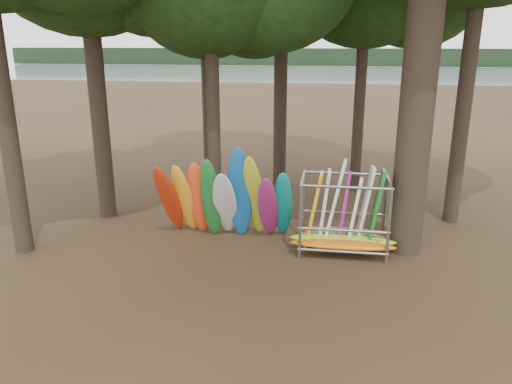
# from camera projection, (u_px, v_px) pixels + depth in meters

# --- Properties ---
(ground) EXTENTS (120.00, 120.00, 0.00)m
(ground) POSITION_uv_depth(u_px,v_px,m) (264.00, 252.00, 14.83)
(ground) COLOR #47331E
(ground) RESTS_ON ground
(lake) EXTENTS (160.00, 160.00, 0.00)m
(lake) POSITION_uv_depth(u_px,v_px,m) (321.00, 83.00, 71.52)
(lake) COLOR gray
(lake) RESTS_ON ground
(far_shore) EXTENTS (160.00, 4.00, 4.00)m
(far_shore) POSITION_uv_depth(u_px,v_px,m) (327.00, 57.00, 118.18)
(far_shore) COLOR black
(far_shore) RESTS_ON ground
(kayak_row) EXTENTS (4.30, 2.08, 3.21)m
(kayak_row) POSITION_uv_depth(u_px,v_px,m) (225.00, 200.00, 15.39)
(kayak_row) COLOR #B4270C
(kayak_row) RESTS_ON ground
(storage_rack) EXTENTS (3.13, 1.59, 2.80)m
(storage_rack) POSITION_uv_depth(u_px,v_px,m) (344.00, 218.00, 14.63)
(storage_rack) COLOR gray
(storage_rack) RESTS_ON ground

